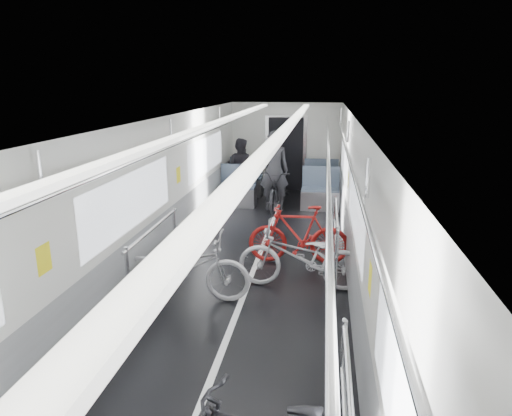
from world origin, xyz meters
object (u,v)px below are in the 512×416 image
at_px(bike_right_mid, 301,257).
at_px(bike_right_far, 299,235).
at_px(bike_aisle, 279,189).
at_px(person_seated, 240,167).
at_px(bike_left_far, 185,267).
at_px(person_standing, 274,171).

relative_size(bike_right_mid, bike_right_far, 1.11).
distance_m(bike_right_far, bike_aisle, 3.31).
xyz_separation_m(bike_right_mid, bike_aisle, (-0.76, 4.20, 0.01)).
bearing_deg(person_seated, bike_left_far, 104.16).
relative_size(bike_right_far, person_seated, 1.09).
distance_m(bike_right_far, person_standing, 3.36).
height_order(bike_left_far, bike_right_mid, bike_right_mid).
bearing_deg(person_standing, bike_aisle, 172.38).
bearing_deg(person_standing, bike_right_far, 95.82).
bearing_deg(bike_aisle, person_standing, -175.89).
height_order(bike_right_mid, bike_aisle, bike_aisle).
height_order(bike_left_far, person_seated, person_seated).
bearing_deg(bike_right_mid, bike_right_far, -173.77).
distance_m(bike_right_far, person_seated, 4.89).
relative_size(bike_right_mid, person_seated, 1.21).
xyz_separation_m(person_standing, person_seated, (-1.04, 1.29, -0.18)).
relative_size(bike_right_far, bike_aisle, 0.88).
bearing_deg(person_seated, bike_right_mid, 120.12).
xyz_separation_m(bike_right_mid, person_standing, (-0.87, 4.20, 0.45)).
distance_m(bike_aisle, person_seated, 1.75).
distance_m(bike_right_mid, person_standing, 4.31).
xyz_separation_m(bike_right_mid, person_seated, (-1.91, 5.49, 0.28)).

